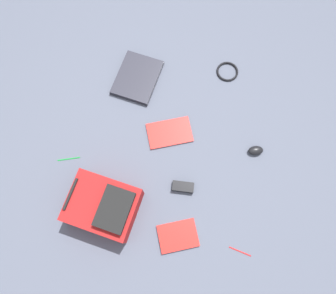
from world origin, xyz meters
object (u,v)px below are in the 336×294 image
object	(u,v)px
cable_coil	(227,72)
pen_blue	(69,159)
pen_black	(240,251)
laptop	(137,78)
book_comic	(170,133)
backpack	(104,206)
book_red	(178,236)
power_brick	(183,187)
computer_mouse	(256,151)

from	to	relation	value
cable_coil	pen_blue	distance (m)	1.19
pen_black	pen_blue	bearing A→B (deg)	69.46
laptop	book_comic	world-z (taller)	laptop
laptop	backpack	bearing A→B (deg)	176.80
book_red	pen_blue	size ratio (longest dim) A/B	1.89
cable_coil	power_brick	world-z (taller)	power_brick
laptop	pen_blue	world-z (taller)	laptop
book_comic	laptop	bearing A→B (deg)	36.57
pen_blue	computer_mouse	bearing A→B (deg)	-80.18
laptop	book_red	size ratio (longest dim) A/B	1.45
laptop	power_brick	xyz separation A→B (m)	(-0.69, -0.39, 0.00)
pen_blue	power_brick	bearing A→B (deg)	-96.64
book_red	power_brick	size ratio (longest dim) A/B	2.04
backpack	laptop	world-z (taller)	backpack
book_comic	power_brick	distance (m)	0.36
backpack	cable_coil	bearing A→B (deg)	-32.87
backpack	power_brick	world-z (taller)	backpack
backpack	laptop	distance (m)	0.87
power_brick	pen_blue	size ratio (longest dim) A/B	0.93
cable_coil	book_red	bearing A→B (deg)	169.55
backpack	computer_mouse	xyz separation A→B (m)	(0.46, -0.86, -0.07)
book_red	book_comic	distance (m)	0.63
computer_mouse	pen_blue	distance (m)	1.16
laptop	computer_mouse	bearing A→B (deg)	-116.69
laptop	pen_black	world-z (taller)	laptop
book_comic	cable_coil	world-z (taller)	cable_coil
laptop	cable_coil	distance (m)	0.61
computer_mouse	power_brick	bearing A→B (deg)	110.27
laptop	computer_mouse	world-z (taller)	computer_mouse
laptop	power_brick	distance (m)	0.79
backpack	book_comic	bearing A→B (deg)	-31.30
laptop	book_comic	distance (m)	0.44
book_red	cable_coil	distance (m)	1.12
book_red	cable_coil	world-z (taller)	book_red
book_red	book_comic	world-z (taller)	book_red
book_red	computer_mouse	world-z (taller)	computer_mouse
laptop	cable_coil	xyz separation A→B (m)	(0.13, -0.60, -0.01)
book_red	power_brick	bearing A→B (deg)	0.85
laptop	cable_coil	bearing A→B (deg)	-77.83
pen_black	book_red	bearing A→B (deg)	83.72
book_red	computer_mouse	size ratio (longest dim) A/B	2.83
backpack	pen_blue	size ratio (longest dim) A/B	3.11
power_brick	pen_black	size ratio (longest dim) A/B	0.98
laptop	computer_mouse	distance (m)	0.91
book_red	pen_black	bearing A→B (deg)	-96.28
power_brick	pen_black	bearing A→B (deg)	-131.47
laptop	book_comic	size ratio (longest dim) A/B	1.20
backpack	power_brick	size ratio (longest dim) A/B	3.35
book_red	book_comic	size ratio (longest dim) A/B	0.83
computer_mouse	book_red	bearing A→B (deg)	130.09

